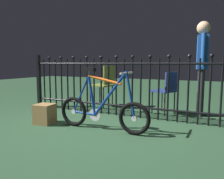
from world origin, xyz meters
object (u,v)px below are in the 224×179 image
Objects in this scene: chair_olive at (105,82)px; person_visitor at (202,60)px; chair_navy at (167,88)px; bicycle at (102,110)px; display_crate at (45,114)px.

chair_olive is 0.53× the size of person_visitor.
bicycle is at bearing -112.70° from chair_navy.
chair_navy is at bearing 44.00° from display_crate.
display_crate is at bearing -96.84° from chair_olive.
bicycle is 2.11m from person_visitor.
chair_navy is 0.88× the size of chair_olive.
chair_olive is 2.89× the size of display_crate.
person_visitor reaches higher than display_crate.
bicycle is 0.85× the size of person_visitor.
chair_navy is 0.47× the size of person_visitor.
chair_olive is (-0.78, 1.53, 0.25)m from bicycle.
person_visitor is (0.57, 0.18, 0.52)m from chair_navy.
chair_olive is 1.69m from display_crate.
person_visitor is at bearing 38.44° from display_crate.
person_visitor reaches higher than bicycle.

